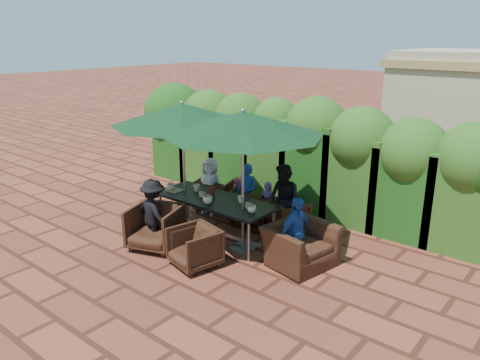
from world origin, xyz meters
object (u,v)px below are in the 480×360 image
Objects in this scene: chair_far_left at (216,192)px; chair_near_right at (195,245)px; chair_far_right at (287,215)px; chair_near_left at (155,225)px; umbrella_left at (182,114)px; chair_far_mid at (249,203)px; chair_end_right at (300,239)px; dining_table at (214,203)px; umbrella_right at (243,123)px.

chair_far_left reaches higher than chair_near_right.
chair_far_left is 1.08× the size of chair_far_right.
chair_near_right is (1.02, -0.06, -0.06)m from chair_near_left.
umbrella_left is 3.08× the size of chair_near_left.
chair_end_right reaches higher than chair_far_mid.
umbrella_left reaches higher than chair_end_right.
dining_table is 1.13m from chair_near_left.
chair_far_right is at bearing 80.08° from umbrella_right.
dining_table is 1.81m from chair_end_right.
umbrella_right is (0.71, -0.05, 1.54)m from dining_table.
chair_far_left is 2.09m from chair_near_left.
umbrella_left is at bearing -176.19° from dining_table.
umbrella_right is at bearing -4.27° from dining_table.
umbrella_left reaches higher than chair_far_left.
chair_far_mid is at bearing 19.72° from chair_far_right.
chair_far_right is (0.19, 1.07, -1.86)m from umbrella_right.
chair_far_right is at bearing 92.96° from chair_near_right.
dining_table is at bearing 113.38° from chair_far_left.
chair_end_right is (0.90, -0.94, 0.10)m from chair_far_right.
umbrella_right is 2.61× the size of chair_end_right.
chair_far_mid is at bearing 90.68° from dining_table.
chair_far_left reaches higher than chair_far_mid.
chair_far_right is 2.09m from chair_near_right.
chair_far_right is at bearing 35.05° from chair_near_left.
dining_table is 1.39m from chair_far_right.
chair_near_left reaches higher than chair_far_mid.
chair_far_mid is at bearing 123.48° from umbrella_right.
dining_table is at bearing 69.42° from chair_far_right.
umbrella_left reaches higher than chair_far_right.
chair_end_right reaches higher than chair_far_right.
chair_far_left is 0.91× the size of chair_near_left.
chair_near_left reaches higher than chair_far_left.
chair_end_right reaches higher than chair_near_left.
chair_near_right is at bearing -101.30° from umbrella_right.
umbrella_left is at bearing 38.88° from chair_far_mid.
chair_end_right reaches higher than chair_far_left.
umbrella_right is at bearing 127.71° from chair_far_left.
chair_near_left is at bearing -169.75° from chair_near_right.
chair_near_right is (1.22, -0.99, -1.86)m from umbrella_left.
dining_table is at bearing 3.81° from umbrella_left.
chair_far_mid is 2.07m from chair_near_left.
chair_far_left is (-0.95, 1.07, -0.30)m from dining_table.
chair_far_left is 1.84m from chair_far_right.
chair_near_left is 2.53m from chair_end_right.
umbrella_left is 2.25m from chair_far_mid.
chair_near_left is at bearing -78.14° from umbrella_left.
chair_far_left is (-1.65, 1.12, -1.83)m from umbrella_right.
chair_near_left reaches higher than dining_table.
chair_far_left is 0.74× the size of chair_end_right.
dining_table is 1.20m from chair_near_right.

